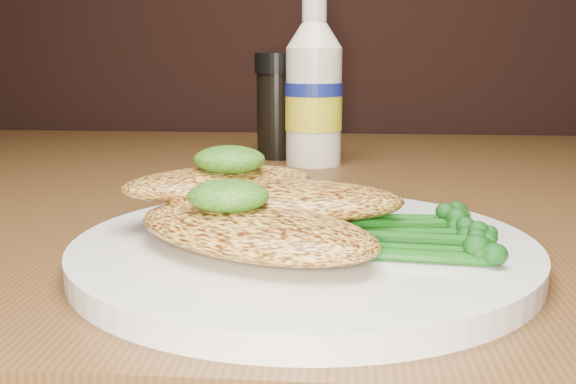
{
  "coord_description": "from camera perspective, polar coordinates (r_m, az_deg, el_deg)",
  "views": [
    {
      "loc": [
        0.09,
        0.4,
        0.88
      ],
      "look_at": [
        0.06,
        0.83,
        0.79
      ],
      "focal_mm": 42.58,
      "sensor_mm": 36.0,
      "label": 1
    }
  ],
  "objects": [
    {
      "name": "plate",
      "position": [
        0.42,
        1.37,
        -4.96
      ],
      "size": [
        0.28,
        0.28,
        0.01
      ],
      "primitive_type": "cylinder",
      "color": "silver",
      "rests_on": "dining_table"
    },
    {
      "name": "chicken_front",
      "position": [
        0.39,
        -2.91,
        -3.22
      ],
      "size": [
        0.18,
        0.15,
        0.03
      ],
      "primitive_type": "ellipsoid",
      "rotation": [
        0.0,
        0.0,
        -0.53
      ],
      "color": "gold",
      "rests_on": "plate"
    },
    {
      "name": "chicken_mid",
      "position": [
        0.43,
        -0.53,
        -0.65
      ],
      "size": [
        0.16,
        0.08,
        0.02
      ],
      "primitive_type": "ellipsoid",
      "rotation": [
        0.0,
        0.0,
        -0.03
      ],
      "color": "gold",
      "rests_on": "plate"
    },
    {
      "name": "chicken_back",
      "position": [
        0.45,
        -5.78,
        0.78
      ],
      "size": [
        0.15,
        0.12,
        0.02
      ],
      "primitive_type": "ellipsoid",
      "rotation": [
        0.0,
        0.0,
        0.49
      ],
      "color": "gold",
      "rests_on": "plate"
    },
    {
      "name": "pesto_front",
      "position": [
        0.39,
        -5.01,
        -0.33
      ],
      "size": [
        0.06,
        0.05,
        0.02
      ],
      "primitive_type": "ellipsoid",
      "rotation": [
        0.0,
        0.0,
        -0.26
      ],
      "color": "black",
      "rests_on": "chicken_front"
    },
    {
      "name": "pesto_back",
      "position": [
        0.45,
        -4.92,
        2.72
      ],
      "size": [
        0.06,
        0.05,
        0.02
      ],
      "primitive_type": "ellipsoid",
      "rotation": [
        0.0,
        0.0,
        -0.27
      ],
      "color": "black",
      "rests_on": "chicken_back"
    },
    {
      "name": "broccolini_bundle",
      "position": [
        0.41,
        8.62,
        -2.92
      ],
      "size": [
        0.14,
        0.11,
        0.02
      ],
      "primitive_type": null,
      "rotation": [
        0.0,
        0.0,
        -0.07
      ],
      "color": "#134E11",
      "rests_on": "plate"
    },
    {
      "name": "mayo_bottle",
      "position": [
        0.76,
        2.17,
        9.01
      ],
      "size": [
        0.08,
        0.08,
        0.18
      ],
      "primitive_type": null,
      "rotation": [
        0.0,
        0.0,
        -0.34
      ],
      "color": "white",
      "rests_on": "dining_table"
    },
    {
      "name": "pepper_grinder",
      "position": [
        0.81,
        -0.96,
        7.19
      ],
      "size": [
        0.06,
        0.06,
        0.12
      ],
      "primitive_type": null,
      "rotation": [
        0.0,
        0.0,
        -0.17
      ],
      "color": "black",
      "rests_on": "dining_table"
    }
  ]
}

